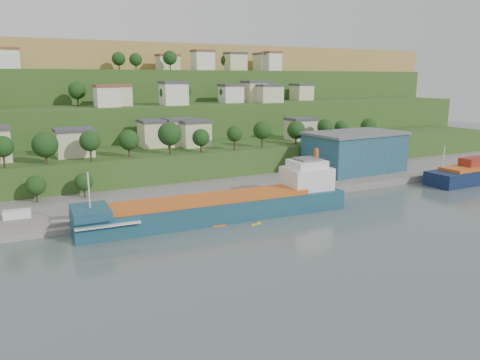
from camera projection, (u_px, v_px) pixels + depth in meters
ground at (277, 222)px, 105.33m from camera, size 500.00×500.00×0.00m
quay at (285, 188)px, 138.59m from camera, size 220.00×26.00×4.00m
pebble_beach at (4, 230)px, 99.85m from camera, size 40.00×18.00×2.40m
hillside at (113, 138)px, 251.82m from camera, size 360.00×210.44×96.00m
cargo_ship_near at (226, 207)px, 108.24m from camera, size 64.06×12.68×16.37m
warehouse at (354, 151)px, 152.09m from camera, size 32.05×20.76×12.80m
caravan at (17, 216)px, 101.69m from camera, size 5.74×2.70×2.61m
dinghy at (61, 223)px, 99.83m from camera, size 4.53×2.83×0.85m
kayak_orange at (219, 225)px, 102.71m from camera, size 3.22×0.75×0.80m
kayak_yellow at (256, 223)px, 104.02m from camera, size 2.88×1.23×0.71m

